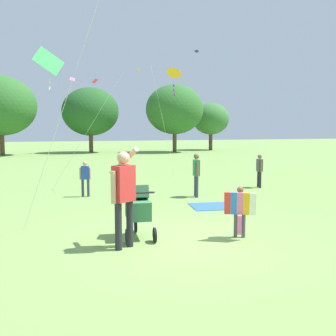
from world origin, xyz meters
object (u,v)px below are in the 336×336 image
object	(u,v)px
kite_blue_high	(174,74)
person_sitting_far	(196,171)
person_red_shirt	(259,168)
person_couple_left	(85,176)
kite_green_novelty	(50,64)
child_with_butterfly_kite	(240,207)
picnic_blanket	(217,206)
person_adult_flyer	(123,190)
stroller	(138,207)

from	to	relation	value
kite_blue_high	person_sitting_far	size ratio (longest dim) A/B	3.73
person_red_shirt	person_couple_left	world-z (taller)	person_red_shirt
kite_green_novelty	person_red_shirt	distance (m)	8.11
person_red_shirt	person_sitting_far	bearing A→B (deg)	-159.78
child_with_butterfly_kite	picnic_blanket	world-z (taller)	child_with_butterfly_kite
kite_blue_high	person_adult_flyer	bearing A→B (deg)	-113.13
person_adult_flyer	person_couple_left	xyz separation A→B (m)	(-0.09, 5.49, -0.38)
kite_blue_high	person_sitting_far	distance (m)	8.17
kite_blue_high	person_couple_left	xyz separation A→B (m)	(-4.93, -5.84, -4.10)
person_adult_flyer	picnic_blanket	world-z (taller)	person_adult_flyer
stroller	picnic_blanket	size ratio (longest dim) A/B	0.79
stroller	kite_green_novelty	bearing A→B (deg)	101.79
person_adult_flyer	person_sitting_far	xyz separation A→B (m)	(3.18, 4.38, -0.24)
person_couple_left	kite_green_novelty	bearing A→B (deg)	117.19
person_red_shirt	kite_blue_high	bearing A→B (deg)	101.73
child_with_butterfly_kite	person_red_shirt	bearing A→B (deg)	55.38
kite_green_novelty	person_sitting_far	size ratio (longest dim) A/B	3.62
stroller	person_sitting_far	size ratio (longest dim) A/B	0.82
person_red_shirt	kite_green_novelty	bearing A→B (deg)	165.63
child_with_butterfly_kite	stroller	xyz separation A→B (m)	(-1.87, 0.64, 0.00)
person_adult_flyer	person_sitting_far	world-z (taller)	person_adult_flyer
stroller	person_couple_left	xyz separation A→B (m)	(-0.49, 4.90, 0.05)
stroller	kite_blue_high	bearing A→B (deg)	67.54
kite_green_novelty	picnic_blanket	distance (m)	7.41
kite_blue_high	picnic_blanket	xyz separation A→B (m)	(-1.69, -8.50, -4.75)
person_sitting_far	child_with_butterfly_kite	bearing A→B (deg)	-101.59
stroller	kite_green_novelty	size ratio (longest dim) A/B	0.23
kite_green_novelty	person_red_shirt	bearing A→B (deg)	-14.37
stroller	kite_blue_high	world-z (taller)	kite_blue_high
person_red_shirt	person_couple_left	xyz separation A→B (m)	(-6.15, 0.05, -0.05)
child_with_butterfly_kite	kite_blue_high	distance (m)	12.39
child_with_butterfly_kite	stroller	distance (m)	1.98
kite_green_novelty	person_red_shirt	xyz separation A→B (m)	(7.06, -1.81, -3.57)
kite_green_novelty	person_sitting_far	xyz separation A→B (m)	(4.17, -2.87, -3.48)
picnic_blanket	person_sitting_far	bearing A→B (deg)	89.04
kite_blue_high	person_couple_left	bearing A→B (deg)	-130.15
child_with_butterfly_kite	kite_green_novelty	distance (m)	8.80
stroller	kite_blue_high	size ratio (longest dim) A/B	0.22
person_red_shirt	person_couple_left	size ratio (longest dim) A/B	1.07
person_adult_flyer	person_sitting_far	size ratio (longest dim) A/B	1.33
kite_green_novelty	person_couple_left	distance (m)	4.12
person_sitting_far	person_couple_left	xyz separation A→B (m)	(-3.27, 1.11, -0.14)
kite_green_novelty	picnic_blanket	xyz separation A→B (m)	(4.15, -4.42, -4.27)
stroller	person_sitting_far	bearing A→B (deg)	53.77
child_with_butterfly_kite	person_sitting_far	xyz separation A→B (m)	(0.91, 4.43, 0.19)
person_adult_flyer	stroller	xyz separation A→B (m)	(0.40, 0.59, -0.43)
picnic_blanket	person_couple_left	bearing A→B (deg)	140.68
person_red_shirt	picnic_blanket	size ratio (longest dim) A/B	0.86
person_red_shirt	picnic_blanket	distance (m)	3.97
kite_blue_high	person_red_shirt	size ratio (longest dim) A/B	4.20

